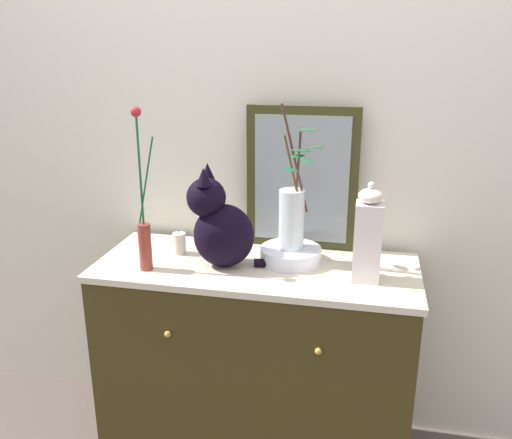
{
  "coord_description": "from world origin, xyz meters",
  "views": [
    {
      "loc": [
        0.39,
        -1.84,
        1.65
      ],
      "look_at": [
        0.0,
        0.0,
        1.03
      ],
      "focal_mm": 37.76,
      "sensor_mm": 36.0,
      "label": 1
    }
  ],
  "objects_px": {
    "sideboard": "(256,362)",
    "vase_glass_clear": "(292,215)",
    "jar_lidded_porcelain": "(368,236)",
    "mirror_leaning": "(302,179)",
    "candle_pillar": "(179,243)",
    "cat_sitting": "(220,225)",
    "vase_slim_green": "(144,229)",
    "bowl_porcelain": "(291,255)"
  },
  "relations": [
    {
      "from": "cat_sitting",
      "to": "jar_lidded_porcelain",
      "type": "distance_m",
      "value": 0.53
    },
    {
      "from": "mirror_leaning",
      "to": "jar_lidded_porcelain",
      "type": "xyz_separation_m",
      "value": [
        0.27,
        -0.27,
        -0.12
      ]
    },
    {
      "from": "sideboard",
      "to": "vase_glass_clear",
      "type": "height_order",
      "value": "vase_glass_clear"
    },
    {
      "from": "mirror_leaning",
      "to": "vase_glass_clear",
      "type": "distance_m",
      "value": 0.2
    },
    {
      "from": "mirror_leaning",
      "to": "candle_pillar",
      "type": "relative_size",
      "value": 5.95
    },
    {
      "from": "sideboard",
      "to": "vase_slim_green",
      "type": "distance_m",
      "value": 0.71
    },
    {
      "from": "vase_slim_green",
      "to": "bowl_porcelain",
      "type": "distance_m",
      "value": 0.56
    },
    {
      "from": "sideboard",
      "to": "mirror_leaning",
      "type": "height_order",
      "value": "mirror_leaning"
    },
    {
      "from": "cat_sitting",
      "to": "jar_lidded_porcelain",
      "type": "xyz_separation_m",
      "value": [
        0.53,
        -0.01,
        0.0
      ]
    },
    {
      "from": "bowl_porcelain",
      "to": "vase_glass_clear",
      "type": "xyz_separation_m",
      "value": [
        0.0,
        -0.0,
        0.16
      ]
    },
    {
      "from": "mirror_leaning",
      "to": "vase_slim_green",
      "type": "xyz_separation_m",
      "value": [
        -0.53,
        -0.35,
        -0.13
      ]
    },
    {
      "from": "sideboard",
      "to": "vase_glass_clear",
      "type": "relative_size",
      "value": 2.22
    },
    {
      "from": "cat_sitting",
      "to": "bowl_porcelain",
      "type": "height_order",
      "value": "cat_sitting"
    },
    {
      "from": "bowl_porcelain",
      "to": "mirror_leaning",
      "type": "bearing_deg",
      "value": 85.32
    },
    {
      "from": "vase_glass_clear",
      "to": "candle_pillar",
      "type": "relative_size",
      "value": 5.68
    },
    {
      "from": "mirror_leaning",
      "to": "jar_lidded_porcelain",
      "type": "height_order",
      "value": "mirror_leaning"
    },
    {
      "from": "cat_sitting",
      "to": "bowl_porcelain",
      "type": "distance_m",
      "value": 0.3
    },
    {
      "from": "bowl_porcelain",
      "to": "jar_lidded_porcelain",
      "type": "distance_m",
      "value": 0.33
    },
    {
      "from": "vase_slim_green",
      "to": "mirror_leaning",
      "type": "bearing_deg",
      "value": 33.53
    },
    {
      "from": "sideboard",
      "to": "mirror_leaning",
      "type": "distance_m",
      "value": 0.76
    },
    {
      "from": "jar_lidded_porcelain",
      "to": "bowl_porcelain",
      "type": "bearing_deg",
      "value": 159.51
    },
    {
      "from": "vase_glass_clear",
      "to": "jar_lidded_porcelain",
      "type": "relative_size",
      "value": 1.53
    },
    {
      "from": "vase_glass_clear",
      "to": "bowl_porcelain",
      "type": "bearing_deg",
      "value": 134.68
    },
    {
      "from": "bowl_porcelain",
      "to": "candle_pillar",
      "type": "xyz_separation_m",
      "value": [
        -0.45,
        -0.0,
        0.01
      ]
    },
    {
      "from": "bowl_porcelain",
      "to": "candle_pillar",
      "type": "distance_m",
      "value": 0.45
    },
    {
      "from": "vase_glass_clear",
      "to": "mirror_leaning",
      "type": "bearing_deg",
      "value": 86.12
    },
    {
      "from": "sideboard",
      "to": "vase_glass_clear",
      "type": "xyz_separation_m",
      "value": [
        0.13,
        0.05,
        0.61
      ]
    },
    {
      "from": "jar_lidded_porcelain",
      "to": "candle_pillar",
      "type": "distance_m",
      "value": 0.75
    },
    {
      "from": "cat_sitting",
      "to": "jar_lidded_porcelain",
      "type": "height_order",
      "value": "cat_sitting"
    },
    {
      "from": "vase_slim_green",
      "to": "candle_pillar",
      "type": "relative_size",
      "value": 6.19
    },
    {
      "from": "bowl_porcelain",
      "to": "jar_lidded_porcelain",
      "type": "relative_size",
      "value": 0.65
    },
    {
      "from": "cat_sitting",
      "to": "vase_slim_green",
      "type": "relative_size",
      "value": 0.7
    },
    {
      "from": "jar_lidded_porcelain",
      "to": "mirror_leaning",
      "type": "bearing_deg",
      "value": 134.43
    },
    {
      "from": "vase_glass_clear",
      "to": "candle_pillar",
      "type": "height_order",
      "value": "vase_glass_clear"
    },
    {
      "from": "sideboard",
      "to": "candle_pillar",
      "type": "distance_m",
      "value": 0.57
    },
    {
      "from": "bowl_porcelain",
      "to": "cat_sitting",
      "type": "bearing_deg",
      "value": -160.25
    },
    {
      "from": "sideboard",
      "to": "cat_sitting",
      "type": "relative_size",
      "value": 2.9
    },
    {
      "from": "sideboard",
      "to": "cat_sitting",
      "type": "height_order",
      "value": "cat_sitting"
    },
    {
      "from": "vase_slim_green",
      "to": "vase_glass_clear",
      "type": "xyz_separation_m",
      "value": [
        0.51,
        0.18,
        0.03
      ]
    },
    {
      "from": "mirror_leaning",
      "to": "jar_lidded_porcelain",
      "type": "bearing_deg",
      "value": -45.57
    },
    {
      "from": "vase_slim_green",
      "to": "jar_lidded_porcelain",
      "type": "distance_m",
      "value": 0.8
    },
    {
      "from": "vase_glass_clear",
      "to": "jar_lidded_porcelain",
      "type": "bearing_deg",
      "value": -20.24
    }
  ]
}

